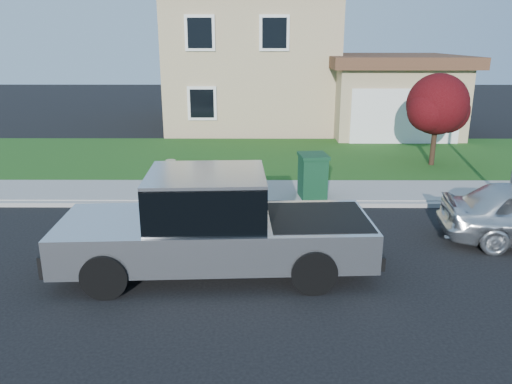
% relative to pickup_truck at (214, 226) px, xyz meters
% --- Properties ---
extents(ground, '(80.00, 80.00, 0.00)m').
position_rel_pickup_truck_xyz_m(ground, '(0.53, 1.02, -0.93)').
color(ground, black).
rests_on(ground, ground).
extents(curb, '(40.00, 0.20, 0.12)m').
position_rel_pickup_truck_xyz_m(curb, '(1.53, 3.92, -0.87)').
color(curb, gray).
rests_on(curb, ground).
extents(sidewalk, '(40.00, 2.00, 0.15)m').
position_rel_pickup_truck_xyz_m(sidewalk, '(1.53, 5.02, -0.86)').
color(sidewalk, gray).
rests_on(sidewalk, ground).
extents(lawn, '(40.00, 7.00, 0.10)m').
position_rel_pickup_truck_xyz_m(lawn, '(1.53, 9.52, -0.88)').
color(lawn, '#134516').
rests_on(lawn, ground).
extents(house, '(14.00, 11.30, 6.85)m').
position_rel_pickup_truck_xyz_m(house, '(1.84, 17.40, 2.23)').
color(house, tan).
rests_on(house, ground).
extents(pickup_truck, '(6.20, 2.44, 2.00)m').
position_rel_pickup_truck_xyz_m(pickup_truck, '(0.00, 0.00, 0.00)').
color(pickup_truck, black).
rests_on(pickup_truck, ground).
extents(woman, '(0.69, 0.56, 1.80)m').
position_rel_pickup_truck_xyz_m(woman, '(-1.11, 1.82, -0.08)').
color(woman, '#E7967E').
rests_on(woman, ground).
extents(ornamental_tree, '(2.31, 2.09, 3.18)m').
position_rel_pickup_truck_xyz_m(ornamental_tree, '(7.02, 8.26, 1.20)').
color(ornamental_tree, black).
rests_on(ornamental_tree, lawn).
extents(trash_bin, '(0.85, 0.95, 1.22)m').
position_rel_pickup_truck_xyz_m(trash_bin, '(2.35, 4.31, -0.16)').
color(trash_bin, '#0F3920').
rests_on(trash_bin, sidewalk).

